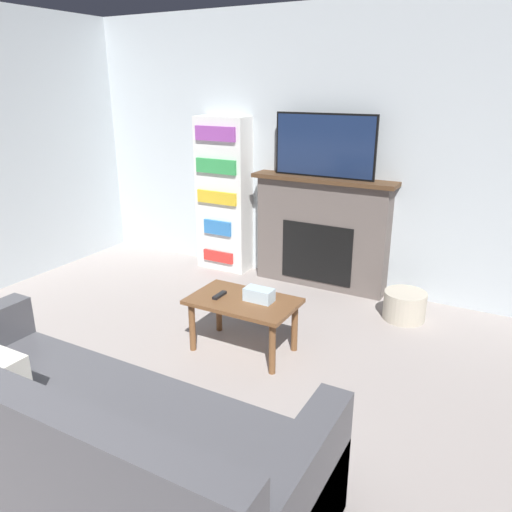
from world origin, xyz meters
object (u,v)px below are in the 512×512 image
Objects in this scene: couch at (83,447)px; tv at (324,146)px; fireplace at (321,232)px; bookshelf at (224,195)px; storage_basket at (405,305)px; coffee_table at (243,308)px.

tv is at bearing 90.44° from couch.
tv is at bearing -90.00° from fireplace.
tv reaches higher than couch.
storage_basket is (2.10, -0.35, -0.71)m from bookshelf.
coffee_table is (-0.04, 1.64, 0.08)m from couch.
fireplace reaches higher than coffee_table.
bookshelf reaches higher than fireplace.
couch is (0.02, -3.18, -0.28)m from fireplace.
bookshelf is (-1.13, 1.52, 0.47)m from coffee_table.
bookshelf is at bearing -179.88° from tv.
fireplace is 0.86m from tv.
storage_basket is (0.93, 2.80, -0.16)m from couch.
bookshelf reaches higher than storage_basket.
coffee_table is 1.54m from storage_basket.
couch is 1.42× the size of bookshelf.
tv is (0.00, -0.02, 0.86)m from fireplace.
tv is 0.43× the size of couch.
coffee_table is (-0.01, -1.54, -0.20)m from fireplace.
coffee_table is at bearing -90.50° from tv.
fireplace is 0.87× the size of bookshelf.
couch is at bearing -88.68° from coffee_table.
coffee_table is at bearing -90.50° from fireplace.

